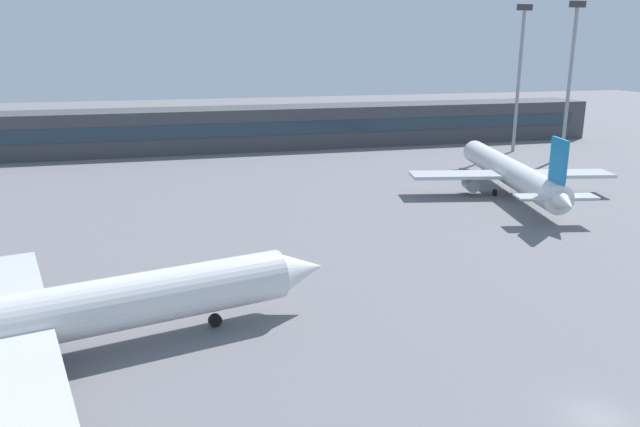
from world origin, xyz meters
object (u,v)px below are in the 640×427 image
at_px(floodlight_tower_west, 520,70).
at_px(airplane_mid, 508,171).
at_px(floodlight_tower_east, 571,71).
at_px(airplane_near, 33,320).

bearing_deg(floodlight_tower_west, airplane_mid, -122.82).
bearing_deg(airplane_mid, floodlight_tower_east, 41.63).
relative_size(airplane_near, floodlight_tower_east, 1.52).
distance_m(airplane_mid, floodlight_tower_east, 38.47).
bearing_deg(airplane_mid, airplane_near, -147.30).
distance_m(airplane_near, floodlight_tower_east, 109.61).
relative_size(airplane_mid, floodlight_tower_west, 1.46).
bearing_deg(airplane_near, floodlight_tower_east, 35.63).
bearing_deg(floodlight_tower_east, airplane_mid, -138.37).
height_order(airplane_near, floodlight_tower_west, floodlight_tower_west).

